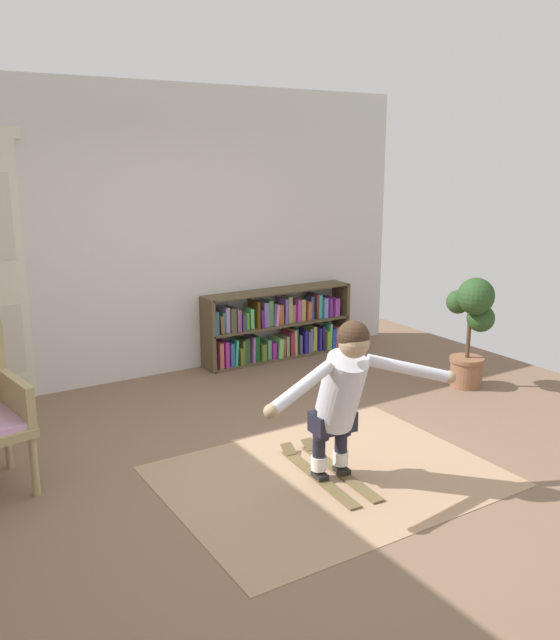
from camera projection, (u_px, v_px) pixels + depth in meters
ground_plane at (288, 471)px, 4.79m from camera, size 7.20×7.20×0.00m
back_wall at (147, 234)px, 6.58m from camera, size 6.00×0.10×2.90m
rug at (329, 476)px, 4.70m from camera, size 2.27×1.74×0.01m
bookshelf at (277, 327)px, 7.39m from camera, size 1.77×0.30×0.78m
potted_plant at (472, 322)px, 6.36m from camera, size 0.42×0.52×1.10m
skis_pair at (327, 472)px, 4.72m from camera, size 0.35×0.99×0.07m
person_skier at (343, 390)px, 4.41m from camera, size 1.43×0.63×1.12m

